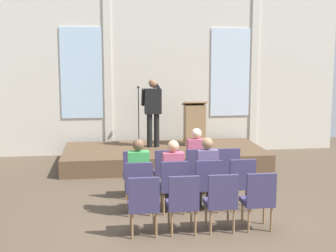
% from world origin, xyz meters
% --- Properties ---
extents(ground_plane, '(14.85, 14.85, 0.00)m').
position_xyz_m(ground_plane, '(0.00, 0.00, 0.00)').
color(ground_plane, brown).
extents(rear_partition, '(10.32, 0.14, 4.54)m').
position_xyz_m(rear_partition, '(0.02, 5.71, 2.27)').
color(rear_partition, beige).
rests_on(rear_partition, ground).
extents(stage_platform, '(4.97, 2.36, 0.41)m').
position_xyz_m(stage_platform, '(0.00, 4.23, 0.20)').
color(stage_platform, brown).
rests_on(stage_platform, ground).
extents(speaker, '(0.51, 0.69, 1.73)m').
position_xyz_m(speaker, '(-0.25, 4.49, 1.41)').
color(speaker, black).
rests_on(speaker, stage_platform).
extents(mic_stand, '(0.28, 0.28, 1.55)m').
position_xyz_m(mic_stand, '(-0.61, 4.57, 0.74)').
color(mic_stand, black).
rests_on(mic_stand, stage_platform).
extents(lectern, '(0.60, 0.48, 1.16)m').
position_xyz_m(lectern, '(0.85, 4.61, 0.96)').
color(lectern, '#93724C').
rests_on(lectern, stage_platform).
extents(chair_r0_c0, '(0.46, 0.44, 0.94)m').
position_xyz_m(chair_r0_c0, '(-0.90, 1.51, 0.53)').
color(chair_r0_c0, olive).
rests_on(chair_r0_c0, ground).
extents(chair_r0_c1, '(0.46, 0.44, 0.94)m').
position_xyz_m(chair_r0_c1, '(-0.30, 1.51, 0.53)').
color(chair_r0_c1, olive).
rests_on(chair_r0_c1, ground).
extents(chair_r0_c2, '(0.46, 0.44, 0.94)m').
position_xyz_m(chair_r0_c2, '(0.30, 1.51, 0.53)').
color(chair_r0_c2, olive).
rests_on(chair_r0_c2, ground).
extents(audience_r0_c2, '(0.36, 0.39, 1.33)m').
position_xyz_m(audience_r0_c2, '(0.30, 1.59, 0.74)').
color(audience_r0_c2, '#2D2D33').
rests_on(audience_r0_c2, ground).
extents(chair_r0_c3, '(0.46, 0.44, 0.94)m').
position_xyz_m(chair_r0_c3, '(0.90, 1.51, 0.53)').
color(chair_r0_c3, olive).
rests_on(chair_r0_c3, ground).
extents(chair_r1_c0, '(0.46, 0.44, 0.94)m').
position_xyz_m(chair_r1_c0, '(-0.90, 0.54, 0.53)').
color(chair_r1_c0, olive).
rests_on(chair_r1_c0, ground).
extents(audience_r1_c0, '(0.36, 0.39, 1.31)m').
position_xyz_m(audience_r1_c0, '(-0.90, 0.62, 0.73)').
color(audience_r1_c0, '#2D2D33').
rests_on(audience_r1_c0, ground).
extents(chair_r1_c1, '(0.46, 0.44, 0.94)m').
position_xyz_m(chair_r1_c1, '(-0.30, 0.54, 0.53)').
color(chair_r1_c1, olive).
rests_on(chair_r1_c1, ground).
extents(audience_r1_c1, '(0.36, 0.39, 1.28)m').
position_xyz_m(audience_r1_c1, '(-0.30, 0.62, 0.71)').
color(audience_r1_c1, '#2D2D33').
rests_on(audience_r1_c1, ground).
extents(chair_r1_c2, '(0.46, 0.44, 0.94)m').
position_xyz_m(chair_r1_c2, '(0.30, 0.54, 0.53)').
color(chair_r1_c2, olive).
rests_on(chair_r1_c2, ground).
extents(audience_r1_c2, '(0.36, 0.39, 1.31)m').
position_xyz_m(audience_r1_c2, '(0.30, 0.62, 0.73)').
color(audience_r1_c2, '#2D2D33').
rests_on(audience_r1_c2, ground).
extents(chair_r1_c3, '(0.46, 0.44, 0.94)m').
position_xyz_m(chair_r1_c3, '(0.90, 0.54, 0.53)').
color(chair_r1_c3, olive).
rests_on(chair_r1_c3, ground).
extents(chair_r2_c0, '(0.46, 0.44, 0.94)m').
position_xyz_m(chair_r2_c0, '(-0.90, -0.44, 0.53)').
color(chair_r2_c0, olive).
rests_on(chair_r2_c0, ground).
extents(chair_r2_c1, '(0.46, 0.44, 0.94)m').
position_xyz_m(chair_r2_c1, '(-0.30, -0.44, 0.53)').
color(chair_r2_c1, olive).
rests_on(chair_r2_c1, ground).
extents(chair_r2_c2, '(0.46, 0.44, 0.94)m').
position_xyz_m(chair_r2_c2, '(0.30, -0.44, 0.53)').
color(chair_r2_c2, olive).
rests_on(chair_r2_c2, ground).
extents(chair_r2_c3, '(0.46, 0.44, 0.94)m').
position_xyz_m(chair_r2_c3, '(0.90, -0.44, 0.53)').
color(chair_r2_c3, olive).
rests_on(chair_r2_c3, ground).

